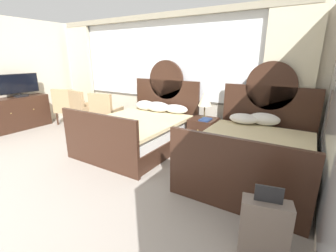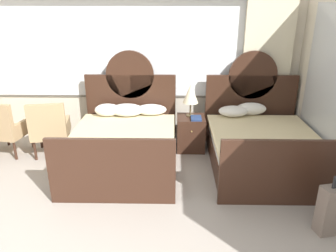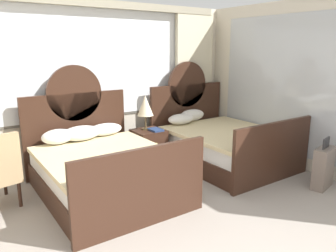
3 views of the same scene
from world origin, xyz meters
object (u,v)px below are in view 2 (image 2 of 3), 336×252
(nightstand_between_beds, at_px, (191,133))
(book_on_nightstand, at_px, (196,118))
(bed_near_window, at_px, (125,143))
(bed_near_mirror, at_px, (261,145))
(table_lamp_on_nightstand, at_px, (191,94))
(armchair_by_window_centre, at_px, (4,127))
(suitcase_on_floor, at_px, (336,209))
(armchair_by_window_left, at_px, (50,128))

(nightstand_between_beds, distance_m, book_on_nightstand, 0.34)
(bed_near_window, relative_size, bed_near_mirror, 1.00)
(bed_near_mirror, bearing_deg, nightstand_between_beds, 150.77)
(table_lamp_on_nightstand, height_order, armchair_by_window_centre, table_lamp_on_nightstand)
(bed_near_mirror, distance_m, suitcase_on_floor, 1.67)
(suitcase_on_floor, bearing_deg, book_on_nightstand, 124.54)
(book_on_nightstand, height_order, armchair_by_window_left, armchair_by_window_left)
(bed_near_window, relative_size, suitcase_on_floor, 2.88)
(table_lamp_on_nightstand, distance_m, book_on_nightstand, 0.43)
(table_lamp_on_nightstand, relative_size, armchair_by_window_left, 0.60)
(book_on_nightstand, xyz_separation_m, suitcase_on_floor, (1.46, -2.12, -0.32))
(suitcase_on_floor, bearing_deg, armchair_by_window_left, 153.90)
(table_lamp_on_nightstand, height_order, suitcase_on_floor, table_lamp_on_nightstand)
(book_on_nightstand, bearing_deg, armchair_by_window_centre, -176.67)
(armchair_by_window_centre, bearing_deg, armchair_by_window_left, 0.03)
(bed_near_window, xyz_separation_m, book_on_nightstand, (1.18, 0.50, 0.26))
(armchair_by_window_centre, bearing_deg, suitcase_on_floor, -22.26)
(nightstand_between_beds, bearing_deg, table_lamp_on_nightstand, 103.00)
(table_lamp_on_nightstand, bearing_deg, bed_near_mirror, -31.39)
(table_lamp_on_nightstand, relative_size, armchair_by_window_centre, 0.60)
(bed_near_window, distance_m, armchair_by_window_centre, 2.11)
(bed_near_window, height_order, armchair_by_window_centre, bed_near_window)
(table_lamp_on_nightstand, bearing_deg, bed_near_window, -148.57)
(table_lamp_on_nightstand, height_order, armchair_by_window_left, table_lamp_on_nightstand)
(armchair_by_window_left, bearing_deg, bed_near_window, -13.28)
(nightstand_between_beds, height_order, table_lamp_on_nightstand, table_lamp_on_nightstand)
(bed_near_mirror, xyz_separation_m, armchair_by_window_centre, (-4.27, 0.32, 0.15))
(book_on_nightstand, height_order, suitcase_on_floor, suitcase_on_floor)
(bed_near_mirror, distance_m, armchair_by_window_left, 3.51)
(armchair_by_window_left, relative_size, suitcase_on_floor, 1.31)
(armchair_by_window_left, relative_size, armchair_by_window_centre, 1.00)
(armchair_by_window_left, bearing_deg, table_lamp_on_nightstand, 8.35)
(book_on_nightstand, bearing_deg, armchair_by_window_left, -175.64)
(bed_near_mirror, distance_m, table_lamp_on_nightstand, 1.45)
(nightstand_between_beds, distance_m, table_lamp_on_nightstand, 0.71)
(bed_near_mirror, height_order, nightstand_between_beds, bed_near_mirror)
(table_lamp_on_nightstand, relative_size, suitcase_on_floor, 0.79)
(bed_near_window, height_order, bed_near_mirror, same)
(table_lamp_on_nightstand, xyz_separation_m, book_on_nightstand, (0.09, -0.16, -0.39))
(table_lamp_on_nightstand, xyz_separation_m, suitcase_on_floor, (1.56, -2.28, -0.71))
(book_on_nightstand, bearing_deg, table_lamp_on_nightstand, 120.35)
(bed_near_window, distance_m, armchair_by_window_left, 1.35)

